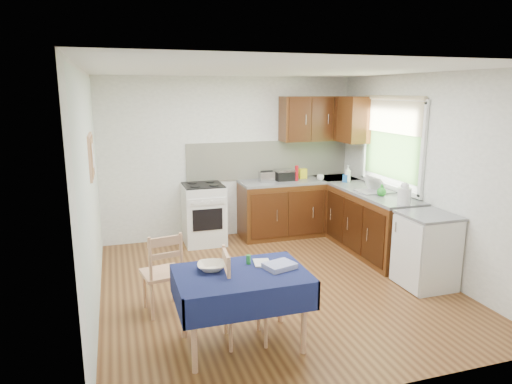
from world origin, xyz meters
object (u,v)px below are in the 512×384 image
object	(u,v)px
dining_table	(241,284)
dish_rack	(374,190)
toaster	(267,177)
sandwich_press	(284,175)
kettle	(404,195)
chair_near	(240,294)
chair_far	(163,270)

from	to	relation	value
dining_table	dish_rack	size ratio (longest dim) A/B	2.51
toaster	dish_rack	size ratio (longest dim) A/B	0.50
sandwich_press	kettle	distance (m)	2.11
chair_near	toaster	distance (m)	3.17
sandwich_press	dish_rack	world-z (taller)	dish_rack
chair_near	kettle	bearing A→B (deg)	-61.66
dining_table	chair_near	xyz separation A→B (m)	(0.01, 0.06, -0.13)
chair_far	chair_near	bearing A→B (deg)	117.25
chair_far	toaster	bearing A→B (deg)	-141.63
sandwich_press	dining_table	bearing A→B (deg)	-121.71
chair_near	kettle	world-z (taller)	kettle
kettle	toaster	bearing A→B (deg)	121.81
dining_table	chair_far	distance (m)	1.05
chair_near	dish_rack	world-z (taller)	dish_rack
chair_near	kettle	distance (m)	2.65
chair_far	sandwich_press	distance (m)	3.08
toaster	dining_table	bearing A→B (deg)	-122.42
kettle	chair_near	bearing A→B (deg)	-157.40
toaster	kettle	world-z (taller)	kettle
chair_near	toaster	xyz separation A→B (m)	(1.22, 2.88, 0.51)
sandwich_press	chair_far	bearing A→B (deg)	-139.46
dish_rack	kettle	size ratio (longest dim) A/B	1.67
dining_table	chair_near	world-z (taller)	chair_near
chair_far	sandwich_press	world-z (taller)	sandwich_press
sandwich_press	dish_rack	bearing A→B (deg)	-58.34
dining_table	toaster	distance (m)	3.21
chair_near	toaster	bearing A→B (deg)	-17.29
sandwich_press	dish_rack	size ratio (longest dim) A/B	0.63
chair_far	dish_rack	xyz separation A→B (m)	(3.03, 0.93, 0.46)
dish_rack	kettle	distance (m)	0.73
dining_table	sandwich_press	bearing A→B (deg)	57.97
dining_table	chair_far	world-z (taller)	chair_far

